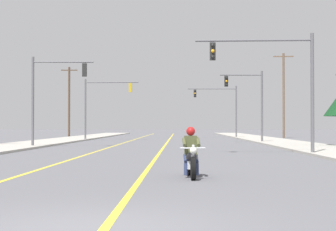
% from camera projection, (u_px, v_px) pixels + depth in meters
% --- Properties ---
extents(ground_plane, '(400.00, 400.00, 0.00)m').
position_uv_depth(ground_plane, '(85.00, 228.00, 8.13)').
color(ground_plane, '#5B5B60').
extents(lane_stripe_center, '(0.16, 100.00, 0.01)m').
position_uv_depth(lane_stripe_center, '(168.00, 141.00, 53.11)').
color(lane_stripe_center, yellow).
rests_on(lane_stripe_center, ground).
extents(lane_stripe_left, '(0.16, 100.00, 0.01)m').
position_uv_depth(lane_stripe_left, '(130.00, 141.00, 53.19)').
color(lane_stripe_left, yellow).
rests_on(lane_stripe_left, ground).
extents(sidewalk_kerb_right, '(4.40, 110.00, 0.14)m').
position_uv_depth(sidewalk_kerb_right, '(280.00, 142.00, 47.91)').
color(sidewalk_kerb_right, '#ADA89E').
rests_on(sidewalk_kerb_right, ground).
extents(sidewalk_kerb_left, '(4.40, 110.00, 0.14)m').
position_uv_depth(sidewalk_kerb_left, '(49.00, 142.00, 48.33)').
color(sidewalk_kerb_left, '#ADA89E').
rests_on(sidewalk_kerb_left, ground).
extents(motorcycle_with_rider, '(0.70, 2.19, 1.46)m').
position_uv_depth(motorcycle_with_rider, '(191.00, 157.00, 16.03)').
color(motorcycle_with_rider, black).
rests_on(motorcycle_with_rider, ground).
extents(traffic_signal_near_right, '(6.03, 0.37, 6.20)m').
position_uv_depth(traffic_signal_near_right, '(277.00, 73.00, 28.33)').
color(traffic_signal_near_right, '#56565B').
rests_on(traffic_signal_near_right, ground).
extents(traffic_signal_near_left, '(4.24, 0.44, 6.20)m').
position_uv_depth(traffic_signal_near_left, '(50.00, 88.00, 38.01)').
color(traffic_signal_near_left, '#56565B').
rests_on(traffic_signal_near_left, ground).
extents(traffic_signal_mid_right, '(3.71, 0.45, 6.20)m').
position_uv_depth(traffic_signal_mid_right, '(250.00, 96.00, 47.84)').
color(traffic_signal_mid_right, '#56565B').
rests_on(traffic_signal_mid_right, ground).
extents(traffic_signal_mid_left, '(5.49, 0.46, 6.20)m').
position_uv_depth(traffic_signal_mid_left, '(101.00, 99.00, 56.12)').
color(traffic_signal_mid_left, '#56565B').
rests_on(traffic_signal_mid_left, ground).
extents(traffic_signal_far_right, '(5.84, 0.46, 6.20)m').
position_uv_depth(traffic_signal_far_right, '(222.00, 103.00, 65.95)').
color(traffic_signal_far_right, '#56565B').
rests_on(traffic_signal_far_right, ground).
extents(utility_pole_right_far, '(2.39, 0.26, 10.11)m').
position_uv_depth(utility_pole_right_far, '(284.00, 94.00, 66.09)').
color(utility_pole_right_far, brown).
rests_on(utility_pole_right_far, ground).
extents(utility_pole_left_far, '(2.09, 0.26, 8.94)m').
position_uv_depth(utility_pole_left_far, '(69.00, 101.00, 70.72)').
color(utility_pole_left_far, '#4C3828').
rests_on(utility_pole_left_far, ground).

